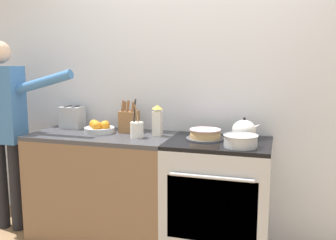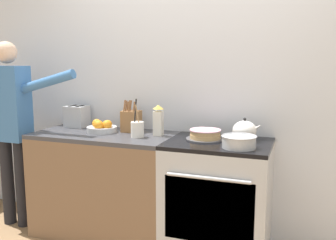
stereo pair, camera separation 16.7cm
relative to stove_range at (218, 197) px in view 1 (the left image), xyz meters
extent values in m
cube|color=silver|center=(-0.30, 0.33, 0.85)|extent=(8.00, 0.04, 2.60)
cube|color=brown|center=(-0.99, 0.00, -0.02)|extent=(1.19, 0.61, 0.86)
cube|color=#3D3D42|center=(-0.99, 0.00, 0.43)|extent=(1.19, 0.61, 0.03)
cube|color=#B7BABF|center=(0.00, 0.00, -0.02)|extent=(0.79, 0.61, 0.86)
cube|color=black|center=(0.00, -0.30, 0.01)|extent=(0.64, 0.01, 0.48)
cylinder|color=#B7BABF|center=(0.00, -0.32, 0.26)|extent=(0.59, 0.02, 0.02)
cube|color=black|center=(0.00, 0.00, 0.43)|extent=(0.79, 0.61, 0.03)
cylinder|color=#4C4C51|center=(-0.12, 0.05, 0.45)|extent=(0.30, 0.30, 0.01)
cylinder|color=tan|center=(-0.12, 0.05, 0.47)|extent=(0.24, 0.24, 0.03)
cylinder|color=tan|center=(-0.12, 0.05, 0.50)|extent=(0.23, 0.23, 0.03)
cylinder|color=#EFB2C1|center=(-0.12, 0.05, 0.52)|extent=(0.24, 0.24, 0.01)
cylinder|color=white|center=(0.18, 0.11, 0.45)|extent=(0.13, 0.13, 0.01)
ellipsoid|color=white|center=(0.18, 0.11, 0.52)|extent=(0.18, 0.18, 0.16)
cone|color=white|center=(0.26, 0.11, 0.55)|extent=(0.09, 0.04, 0.08)
sphere|color=black|center=(0.18, 0.11, 0.61)|extent=(0.02, 0.02, 0.02)
cylinder|color=#B7BABF|center=(0.18, -0.14, 0.49)|extent=(0.24, 0.24, 0.08)
torus|color=#B7BABF|center=(0.18, -0.14, 0.53)|extent=(0.25, 0.25, 0.01)
cube|color=olive|center=(-0.80, 0.14, 0.54)|extent=(0.15, 0.13, 0.18)
cylinder|color=brown|center=(-0.84, 0.10, 0.68)|extent=(0.01, 0.04, 0.10)
cylinder|color=brown|center=(-0.80, 0.10, 0.68)|extent=(0.01, 0.04, 0.10)
cylinder|color=brown|center=(-0.75, 0.11, 0.67)|extent=(0.01, 0.04, 0.08)
cylinder|color=brown|center=(-0.84, 0.13, 0.67)|extent=(0.01, 0.04, 0.09)
cylinder|color=brown|center=(-0.80, 0.13, 0.67)|extent=(0.01, 0.04, 0.09)
cylinder|color=brown|center=(-0.75, 0.14, 0.67)|extent=(0.01, 0.04, 0.08)
cylinder|color=brown|center=(-0.84, 0.17, 0.67)|extent=(0.01, 0.04, 0.08)
cylinder|color=silver|center=(-0.65, -0.05, 0.51)|extent=(0.11, 0.11, 0.12)
cylinder|color=#A37A51|center=(-0.64, -0.07, 0.60)|extent=(0.04, 0.04, 0.22)
cylinder|color=black|center=(-0.67, -0.05, 0.62)|extent=(0.02, 0.05, 0.26)
cylinder|color=#B7BABF|center=(-1.02, 0.03, 0.47)|extent=(0.26, 0.26, 0.05)
sphere|color=orange|center=(-1.08, 0.04, 0.52)|extent=(0.08, 0.08, 0.08)
sphere|color=orange|center=(-0.98, 0.06, 0.52)|extent=(0.07, 0.07, 0.07)
sphere|color=orange|center=(-1.02, -0.03, 0.52)|extent=(0.08, 0.08, 0.08)
sphere|color=orange|center=(-0.96, 0.01, 0.52)|extent=(0.08, 0.08, 0.08)
cube|color=#B7BABF|center=(-1.37, 0.18, 0.54)|extent=(0.19, 0.16, 0.19)
cube|color=black|center=(-1.41, 0.18, 0.64)|extent=(0.02, 0.12, 0.00)
cube|color=black|center=(-1.33, 0.18, 0.64)|extent=(0.02, 0.12, 0.00)
cube|color=black|center=(-1.48, 0.18, 0.58)|extent=(0.02, 0.02, 0.01)
cube|color=white|center=(-0.52, 0.07, 0.55)|extent=(0.07, 0.07, 0.20)
pyramid|color=#E0BC4C|center=(-0.52, 0.07, 0.68)|extent=(0.07, 0.07, 0.04)
cylinder|color=black|center=(-1.93, -0.13, -0.05)|extent=(0.11, 0.11, 0.80)
cylinder|color=black|center=(-1.77, -0.13, -0.05)|extent=(0.11, 0.11, 0.80)
cube|color=#3D70AD|center=(-1.85, -0.13, 0.68)|extent=(0.34, 0.20, 0.66)
cylinder|color=#3D70AD|center=(-1.45, -0.13, 0.88)|extent=(0.56, 0.08, 0.22)
camera|label=1|loc=(0.43, -2.78, 1.06)|focal=40.00mm
camera|label=2|loc=(0.59, -2.73, 1.06)|focal=40.00mm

